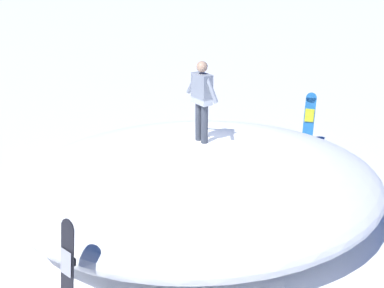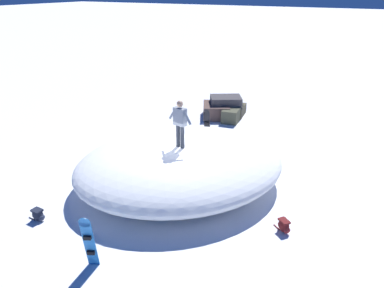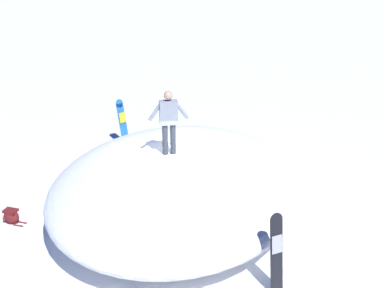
{
  "view_description": "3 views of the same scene",
  "coord_description": "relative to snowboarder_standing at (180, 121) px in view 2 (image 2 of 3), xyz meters",
  "views": [
    {
      "loc": [
        6.59,
        5.52,
        4.98
      ],
      "look_at": [
        0.36,
        -0.22,
        1.62
      ],
      "focal_mm": 42.81,
      "sensor_mm": 36.0,
      "label": 1
    },
    {
      "loc": [
        -9.84,
        -6.07,
        6.68
      ],
      "look_at": [
        0.37,
        -0.52,
        1.62
      ],
      "focal_mm": 34.25,
      "sensor_mm": 36.0,
      "label": 2
    },
    {
      "loc": [
        10.44,
        -3.85,
        6.51
      ],
      "look_at": [
        0.33,
        0.26,
        1.88
      ],
      "focal_mm": 44.48,
      "sensor_mm": 36.0,
      "label": 3
    }
  ],
  "objects": [
    {
      "name": "snow_mound",
      "position": [
        0.22,
        0.13,
        -1.74
      ],
      "size": [
        9.78,
        9.58,
        1.58
      ],
      "primitive_type": "ellipsoid",
      "rotation": [
        0.0,
        0.0,
        2.47
      ],
      "color": "white",
      "rests_on": "ground"
    },
    {
      "name": "backpack_near",
      "position": [
        -0.79,
        -3.95,
        -2.32
      ],
      "size": [
        0.52,
        0.58,
        0.4
      ],
      "color": "maroon",
      "rests_on": "ground"
    },
    {
      "name": "ground",
      "position": [
        -0.04,
        0.25,
        -2.53
      ],
      "size": [
        240.0,
        240.0,
        0.0
      ],
      "primitive_type": "plane",
      "color": "white"
    },
    {
      "name": "snowboard_primary_upright",
      "position": [
        -4.65,
        -0.07,
        -1.68
      ],
      "size": [
        0.4,
        0.4,
        1.64
      ],
      "color": "#2672BF",
      "rests_on": "ground"
    },
    {
      "name": "backpack_far",
      "position": [
        -3.84,
        2.86,
        -2.33
      ],
      "size": [
        0.31,
        0.58,
        0.38
      ],
      "color": "#1E2333",
      "rests_on": "ground"
    },
    {
      "name": "snowboarder_standing",
      "position": [
        0.0,
        0.0,
        0.0
      ],
      "size": [
        0.31,
        1.0,
        1.65
      ],
      "color": "#333842",
      "rests_on": "snow_mound"
    },
    {
      "name": "rock_outcrop",
      "position": [
        7.81,
        1.72,
        -2.1
      ],
      "size": [
        2.58,
        2.51,
        1.1
      ],
      "color": "#4A4545",
      "rests_on": "ground"
    },
    {
      "name": "snowboard_secondary_upright",
      "position": [
        3.82,
        0.86,
        -1.63
      ],
      "size": [
        0.26,
        0.29,
        1.74
      ],
      "color": "black",
      "rests_on": "ground"
    }
  ]
}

